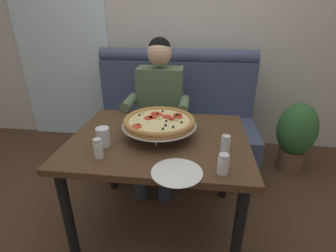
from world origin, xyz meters
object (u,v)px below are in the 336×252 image
(shaker_parmesan, at_px, (223,165))
(drinking_glass, at_px, (103,138))
(patio_chair, at_px, (89,80))
(pizza, at_px, (159,122))
(diner_main, at_px, (159,106))
(booth_bench, at_px, (174,126))
(shaker_oregano, at_px, (98,150))
(dining_table, at_px, (159,150))
(shaker_pepper_flakes, at_px, (225,146))
(plate_near_left, at_px, (177,171))
(potted_plant, at_px, (296,134))

(shaker_parmesan, xyz_separation_m, drinking_glass, (-0.68, 0.20, 0.00))
(shaker_parmesan, xyz_separation_m, patio_chair, (-1.81, 2.51, -0.25))
(pizza, height_order, patio_chair, pizza)
(pizza, bearing_deg, diner_main, 99.80)
(booth_bench, xyz_separation_m, shaker_oregano, (-0.29, -1.19, 0.38))
(dining_table, distance_m, shaker_pepper_flakes, 0.45)
(shaker_pepper_flakes, relative_size, drinking_glass, 0.99)
(drinking_glass, bearing_deg, dining_table, 25.86)
(diner_main, relative_size, plate_near_left, 4.94)
(shaker_parmesan, relative_size, patio_chair, 0.12)
(diner_main, height_order, patio_chair, diner_main)
(patio_chair, bearing_deg, potted_plant, -26.01)
(drinking_glass, bearing_deg, shaker_pepper_flakes, -0.61)
(plate_near_left, bearing_deg, potted_plant, 50.70)
(shaker_oregano, bearing_deg, booth_bench, 76.45)
(shaker_oregano, relative_size, plate_near_left, 0.43)
(booth_bench, xyz_separation_m, pizza, (-0.00, -0.89, 0.43))
(diner_main, bearing_deg, pizza, -80.20)
(shaker_pepper_flakes, distance_m, patio_chair, 2.97)
(shaker_parmesan, bearing_deg, potted_plant, 56.69)
(shaker_parmesan, distance_m, drinking_glass, 0.71)
(dining_table, bearing_deg, drinking_glass, -154.14)
(shaker_parmesan, bearing_deg, drinking_glass, 163.83)
(plate_near_left, height_order, potted_plant, plate_near_left)
(diner_main, xyz_separation_m, shaker_pepper_flakes, (0.51, -0.80, 0.07))
(shaker_pepper_flakes, relative_size, shaker_oregano, 1.00)
(booth_bench, height_order, patio_chair, booth_bench)
(diner_main, distance_m, potted_plant, 1.35)
(shaker_oregano, bearing_deg, dining_table, 44.55)
(diner_main, relative_size, patio_chair, 1.48)
(dining_table, height_order, shaker_oregano, shaker_oregano)
(plate_near_left, xyz_separation_m, potted_plant, (1.03, 1.26, -0.35))
(dining_table, bearing_deg, shaker_pepper_flakes, -21.54)
(drinking_glass, relative_size, patio_chair, 0.13)
(booth_bench, bearing_deg, pizza, -90.02)
(patio_chair, bearing_deg, dining_table, -56.43)
(diner_main, bearing_deg, potted_plant, 10.74)
(dining_table, bearing_deg, shaker_parmesan, -42.94)
(diner_main, bearing_deg, shaker_parmesan, -64.06)
(shaker_parmesan, bearing_deg, shaker_oregano, 174.42)
(shaker_oregano, bearing_deg, diner_main, 79.05)
(drinking_glass, relative_size, potted_plant, 0.16)
(potted_plant, bearing_deg, drinking_glass, -145.22)
(shaker_pepper_flakes, bearing_deg, pizza, 156.25)
(booth_bench, xyz_separation_m, dining_table, (0.00, -0.91, 0.24))
(dining_table, relative_size, potted_plant, 1.59)
(booth_bench, distance_m, pizza, 0.99)
(pizza, distance_m, shaker_oregano, 0.42)
(booth_bench, distance_m, shaker_parmesan, 1.36)
(booth_bench, height_order, shaker_parmesan, booth_bench)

